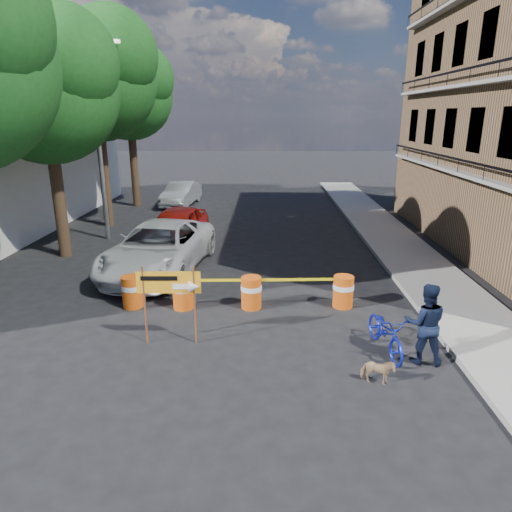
{
  "coord_description": "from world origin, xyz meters",
  "views": [
    {
      "loc": [
        0.84,
        -9.48,
        5.16
      ],
      "look_at": [
        0.56,
        2.94,
        1.3
      ],
      "focal_mm": 32.0,
      "sensor_mm": 36.0,
      "label": 1
    }
  ],
  "objects_px": {
    "bicycle": "(387,314)",
    "pedestrian": "(425,324)",
    "detour_sign": "(177,288)",
    "dog": "(378,371)",
    "barrel_far_right": "(343,291)",
    "barrel_far_left": "(132,291)",
    "barrel_mid_left": "(183,292)",
    "barrel_mid_right": "(251,292)",
    "sedan_silver": "(181,194)",
    "sedan_red": "(176,227)",
    "suv_white": "(159,248)"
  },
  "relations": [
    {
      "from": "sedan_silver",
      "to": "barrel_far_right",
      "type": "bearing_deg",
      "value": -57.9
    },
    {
      "from": "dog",
      "to": "detour_sign",
      "type": "bearing_deg",
      "value": 83.73
    },
    {
      "from": "bicycle",
      "to": "suv_white",
      "type": "height_order",
      "value": "bicycle"
    },
    {
      "from": "suv_white",
      "to": "sedan_silver",
      "type": "bearing_deg",
      "value": 103.92
    },
    {
      "from": "bicycle",
      "to": "suv_white",
      "type": "xyz_separation_m",
      "value": [
        -6.35,
        5.45,
        -0.11
      ]
    },
    {
      "from": "sedan_silver",
      "to": "suv_white",
      "type": "bearing_deg",
      "value": -77.03
    },
    {
      "from": "sedan_red",
      "to": "sedan_silver",
      "type": "height_order",
      "value": "sedan_red"
    },
    {
      "from": "barrel_mid_right",
      "to": "barrel_far_right",
      "type": "relative_size",
      "value": 1.0
    },
    {
      "from": "detour_sign",
      "to": "sedan_red",
      "type": "bearing_deg",
      "value": 99.86
    },
    {
      "from": "detour_sign",
      "to": "dog",
      "type": "xyz_separation_m",
      "value": [
        4.25,
        -1.62,
        -1.1
      ]
    },
    {
      "from": "detour_sign",
      "to": "sedan_red",
      "type": "distance_m",
      "value": 8.47
    },
    {
      "from": "pedestrian",
      "to": "sedan_silver",
      "type": "distance_m",
      "value": 19.75
    },
    {
      "from": "pedestrian",
      "to": "sedan_silver",
      "type": "height_order",
      "value": "pedestrian"
    },
    {
      "from": "detour_sign",
      "to": "pedestrian",
      "type": "bearing_deg",
      "value": -8.8
    },
    {
      "from": "pedestrian",
      "to": "sedan_red",
      "type": "relative_size",
      "value": 0.39
    },
    {
      "from": "barrel_mid_left",
      "to": "barrel_mid_right",
      "type": "distance_m",
      "value": 1.89
    },
    {
      "from": "barrel_far_left",
      "to": "bicycle",
      "type": "height_order",
      "value": "bicycle"
    },
    {
      "from": "barrel_far_right",
      "to": "dog",
      "type": "height_order",
      "value": "barrel_far_right"
    },
    {
      "from": "barrel_far_left",
      "to": "barrel_far_right",
      "type": "height_order",
      "value": "same"
    },
    {
      "from": "dog",
      "to": "barrel_far_right",
      "type": "bearing_deg",
      "value": 15.78
    },
    {
      "from": "detour_sign",
      "to": "dog",
      "type": "distance_m",
      "value": 4.68
    },
    {
      "from": "barrel_far_right",
      "to": "bicycle",
      "type": "relative_size",
      "value": 0.48
    },
    {
      "from": "barrel_far_right",
      "to": "suv_white",
      "type": "distance_m",
      "value": 6.5
    },
    {
      "from": "dog",
      "to": "bicycle",
      "type": "bearing_deg",
      "value": -5.08
    },
    {
      "from": "detour_sign",
      "to": "bicycle",
      "type": "distance_m",
      "value": 4.75
    },
    {
      "from": "pedestrian",
      "to": "detour_sign",
      "type": "bearing_deg",
      "value": 2.31
    },
    {
      "from": "barrel_mid_left",
      "to": "barrel_far_right",
      "type": "distance_m",
      "value": 4.45
    },
    {
      "from": "barrel_far_left",
      "to": "dog",
      "type": "bearing_deg",
      "value": -31.9
    },
    {
      "from": "bicycle",
      "to": "pedestrian",
      "type": "bearing_deg",
      "value": -39.43
    },
    {
      "from": "barrel_mid_left",
      "to": "barrel_mid_right",
      "type": "xyz_separation_m",
      "value": [
        1.89,
        0.07,
        0.0
      ]
    },
    {
      "from": "dog",
      "to": "barrel_mid_left",
      "type": "bearing_deg",
      "value": 65.74
    },
    {
      "from": "detour_sign",
      "to": "barrel_mid_left",
      "type": "bearing_deg",
      "value": 96.35
    },
    {
      "from": "barrel_mid_right",
      "to": "sedan_silver",
      "type": "distance_m",
      "value": 15.74
    },
    {
      "from": "barrel_mid_left",
      "to": "suv_white",
      "type": "bearing_deg",
      "value": 113.53
    },
    {
      "from": "suv_white",
      "to": "sedan_red",
      "type": "height_order",
      "value": "suv_white"
    },
    {
      "from": "sedan_red",
      "to": "sedan_silver",
      "type": "bearing_deg",
      "value": 105.76
    },
    {
      "from": "dog",
      "to": "sedan_red",
      "type": "distance_m",
      "value": 11.54
    },
    {
      "from": "sedan_red",
      "to": "barrel_mid_right",
      "type": "bearing_deg",
      "value": -55.57
    },
    {
      "from": "barrel_far_right",
      "to": "pedestrian",
      "type": "distance_m",
      "value": 3.23
    },
    {
      "from": "barrel_far_left",
      "to": "barrel_mid_left",
      "type": "xyz_separation_m",
      "value": [
        1.43,
        -0.06,
        0.0
      ]
    },
    {
      "from": "barrel_far_right",
      "to": "suv_white",
      "type": "xyz_separation_m",
      "value": [
        -5.8,
        2.91,
        0.35
      ]
    },
    {
      "from": "barrel_far_right",
      "to": "barrel_far_left",
      "type": "bearing_deg",
      "value": -178.54
    },
    {
      "from": "sedan_red",
      "to": "sedan_silver",
      "type": "distance_m",
      "value": 8.95
    },
    {
      "from": "dog",
      "to": "suv_white",
      "type": "height_order",
      "value": "suv_white"
    },
    {
      "from": "barrel_far_left",
      "to": "detour_sign",
      "type": "relative_size",
      "value": 0.48
    },
    {
      "from": "bicycle",
      "to": "barrel_far_right",
      "type": "bearing_deg",
      "value": 93.34
    },
    {
      "from": "barrel_far_right",
      "to": "sedan_silver",
      "type": "xyz_separation_m",
      "value": [
        -7.2,
        14.91,
        0.22
      ]
    },
    {
      "from": "barrel_far_left",
      "to": "barrel_mid_left",
      "type": "bearing_deg",
      "value": -2.23
    },
    {
      "from": "barrel_mid_right",
      "to": "sedan_silver",
      "type": "height_order",
      "value": "sedan_silver"
    },
    {
      "from": "sedan_silver",
      "to": "pedestrian",
      "type": "bearing_deg",
      "value": -58.35
    }
  ]
}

